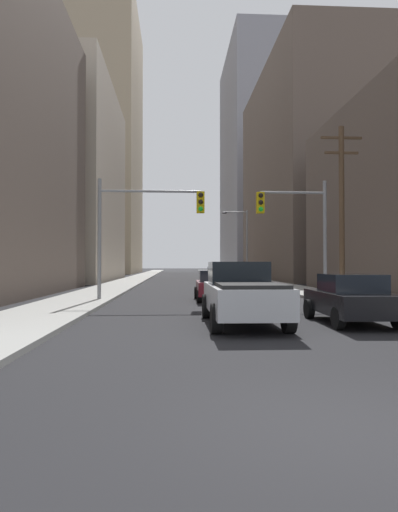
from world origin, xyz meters
TOP-DOWN VIEW (x-y plane):
  - ground_plane at (0.00, 0.00)m, footprint 400.00×400.00m
  - sidewalk_left at (-6.57, 50.00)m, footprint 3.18×160.00m
  - sidewalk_right at (6.57, 50.00)m, footprint 3.18×160.00m
  - pickup_truck_silver at (0.10, 8.95)m, footprint 2.20×5.41m
  - sedan_black at (3.45, 8.90)m, footprint 1.97×4.27m
  - sedan_maroon at (0.10, 17.83)m, footprint 1.95×4.24m
  - sedan_navy at (3.36, 27.80)m, footprint 1.95×4.23m
  - sedan_beige at (3.22, 45.64)m, footprint 1.95×4.22m
  - sedan_red at (3.20, 52.51)m, footprint 1.95×4.26m
  - traffic_signal_near_left at (-3.31, 17.38)m, footprint 5.20×0.44m
  - traffic_signal_near_right at (4.08, 17.38)m, footprint 3.54×0.44m
  - utility_pole_right at (6.88, 18.56)m, footprint 2.20×0.28m
  - street_lamp_right at (5.23, 41.97)m, footprint 2.72×0.32m
  - building_left_mid_office at (-16.16, 47.32)m, footprint 14.62×23.64m
  - building_left_far_tower at (-19.15, 90.77)m, footprint 19.08×29.65m
  - building_right_mid_block at (19.20, 50.90)m, footprint 20.42×29.73m
  - building_right_far_highrise at (16.63, 89.42)m, footprint 14.70×29.83m

SIDE VIEW (x-z plane):
  - ground_plane at x=0.00m, z-range 0.00..0.00m
  - sidewalk_left at x=-6.57m, z-range 0.00..0.15m
  - sidewalk_right at x=6.57m, z-range 0.00..0.15m
  - sedan_black at x=3.45m, z-range 0.01..1.53m
  - sedan_maroon at x=0.10m, z-range 0.01..1.53m
  - sedan_navy at x=3.36m, z-range 0.01..1.53m
  - sedan_beige at x=3.22m, z-range 0.01..1.53m
  - sedan_red at x=3.20m, z-range 0.01..1.53m
  - pickup_truck_silver at x=0.10m, z-range -0.02..1.88m
  - traffic_signal_near_right at x=4.08m, z-range 1.03..7.03m
  - traffic_signal_near_left at x=-3.31m, z-range 1.11..7.11m
  - street_lamp_right at x=5.23m, z-range 0.82..8.32m
  - utility_pole_right at x=6.88m, z-range 0.27..9.39m
  - building_left_mid_office at x=-16.16m, z-range 0.00..22.03m
  - building_right_mid_block at x=19.20m, z-range 0.00..25.90m
  - building_right_far_highrise at x=16.63m, z-range 0.00..46.76m
  - building_left_far_tower at x=-19.15m, z-range 0.00..55.28m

